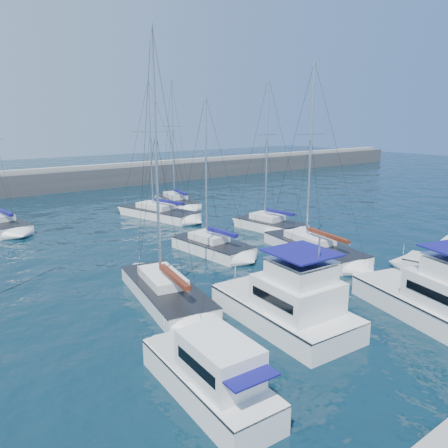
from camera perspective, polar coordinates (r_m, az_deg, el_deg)
ground at (r=26.45m, az=11.76°, el=-10.42°), size 220.00×220.00×0.00m
breakwater at (r=70.77m, az=-21.68°, el=4.91°), size 160.00×6.00×4.45m
motor_yacht_port_outer at (r=17.81m, az=-1.67°, el=-19.43°), size 2.80×7.11×3.20m
motor_yacht_port_inner at (r=23.46m, az=8.41°, el=-10.46°), size 4.46×8.46×4.69m
motor_yacht_stbd_inner at (r=26.20m, az=26.31°, el=-9.17°), size 5.45×9.65×4.69m
sailboat_mid_b at (r=26.78m, az=-7.63°, el=-8.70°), size 4.54×9.42×15.97m
sailboat_mid_c at (r=35.44m, az=-1.55°, el=-2.98°), size 3.72×7.39×12.69m
sailboat_mid_d at (r=35.80m, az=11.59°, el=-3.10°), size 4.63×10.10×15.17m
sailboat_mid_e at (r=42.88m, az=6.06°, el=-0.07°), size 3.95×7.33×14.64m
sailboat_back_a at (r=48.00m, az=-27.06°, el=-0.06°), size 4.14×8.48×13.86m
sailboat_back_b at (r=48.50m, az=-8.50°, el=1.43°), size 5.58×9.97×14.83m
sailboat_back_c at (r=54.67m, az=-6.19°, el=2.91°), size 4.64×8.99×15.56m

